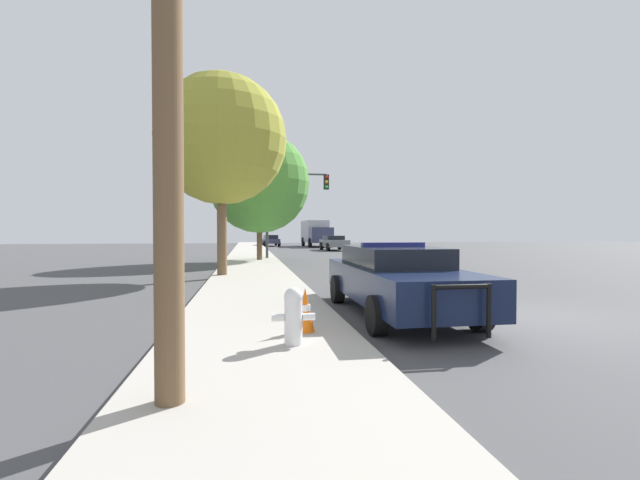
% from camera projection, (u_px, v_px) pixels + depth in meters
% --- Properties ---
extents(ground_plane, '(110.00, 110.00, 0.00)m').
position_uv_depth(ground_plane, '(511.00, 315.00, 8.72)').
color(ground_plane, '#474749').
extents(sidewalk_left, '(3.00, 110.00, 0.13)m').
position_uv_depth(sidewalk_left, '(259.00, 321.00, 7.87)').
color(sidewalk_left, '#ADA89E').
rests_on(sidewalk_left, ground_plane).
extents(police_car, '(2.11, 5.40, 1.48)m').
position_uv_depth(police_car, '(396.00, 278.00, 8.84)').
color(police_car, '#141E3D').
rests_on(police_car, ground_plane).
extents(fire_hydrant, '(0.61, 0.27, 0.80)m').
position_uv_depth(fire_hydrant, '(293.00, 314.00, 6.01)').
color(fire_hydrant, white).
rests_on(fire_hydrant, sidewalk_left).
extents(utility_pole, '(1.40, 0.27, 7.07)m').
position_uv_depth(utility_pole, '(167.00, 7.00, 3.89)').
color(utility_pole, brown).
rests_on(utility_pole, sidewalk_left).
extents(traffic_light, '(3.82, 0.35, 5.18)m').
position_uv_depth(traffic_light, '(292.00, 197.00, 25.60)').
color(traffic_light, '#424247').
rests_on(traffic_light, sidewalk_left).
extents(car_background_oncoming, '(2.12, 4.44, 1.32)m').
position_uv_depth(car_background_oncoming, '(334.00, 242.00, 38.42)').
color(car_background_oncoming, slate).
rests_on(car_background_oncoming, ground_plane).
extents(car_background_distant, '(2.12, 4.36, 1.29)m').
position_uv_depth(car_background_distant, '(271.00, 240.00, 49.25)').
color(car_background_distant, '#333856').
rests_on(car_background_distant, ground_plane).
extents(box_truck, '(2.75, 7.49, 2.92)m').
position_uv_depth(box_truck, '(316.00, 232.00, 48.04)').
color(box_truck, '#333856').
rests_on(box_truck, ground_plane).
extents(tree_sidewalk_near, '(4.73, 4.73, 7.29)m').
position_uv_depth(tree_sidewalk_near, '(222.00, 140.00, 15.51)').
color(tree_sidewalk_near, brown).
rests_on(tree_sidewalk_near, sidewalk_left).
extents(tree_sidewalk_mid, '(5.62, 5.62, 7.11)m').
position_uv_depth(tree_sidewalk_mid, '(259.00, 183.00, 23.81)').
color(tree_sidewalk_mid, brown).
rests_on(tree_sidewalk_mid, sidewalk_left).
extents(traffic_cone, '(0.30, 0.30, 0.70)m').
position_uv_depth(traffic_cone, '(305.00, 310.00, 6.76)').
color(traffic_cone, orange).
rests_on(traffic_cone, sidewalk_left).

